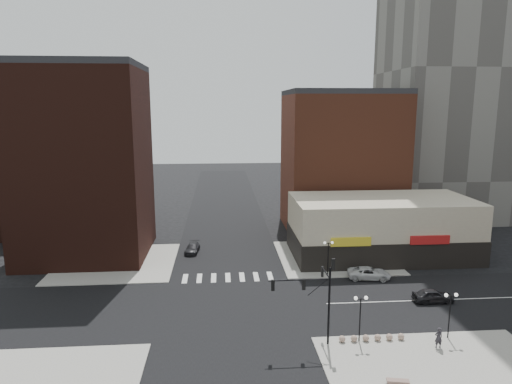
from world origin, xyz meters
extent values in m
plane|color=black|center=(0.00, 0.00, 0.00)|extent=(240.00, 240.00, 0.00)
cube|color=black|center=(0.00, 0.00, 0.01)|extent=(200.00, 14.00, 0.02)
cube|color=black|center=(0.00, 0.00, 0.01)|extent=(14.00, 200.00, 0.02)
cube|color=gray|center=(-14.50, 14.50, 0.06)|extent=(15.00, 15.00, 0.12)
cube|color=gray|center=(14.50, 14.50, 0.06)|extent=(15.00, 15.00, 0.12)
cube|color=gray|center=(16.00, -14.00, 0.06)|extent=(18.00, 14.00, 0.12)
cube|color=black|center=(-19.00, 18.50, 12.50)|extent=(16.00, 15.00, 25.00)
cube|color=black|center=(-32.00, 34.00, 6.00)|extent=(20.00, 18.00, 12.00)
cube|color=brown|center=(19.00, 29.50, 11.00)|extent=(18.00, 15.00, 22.00)
cube|color=#47443F|center=(60.00, 56.00, 41.00)|extent=(18.00, 18.00, 82.00)
cube|color=#C1B89A|center=(21.00, 15.00, 4.00)|extent=(24.00, 12.00, 8.00)
cube|color=black|center=(21.00, 15.00, 1.70)|extent=(24.20, 12.20, 3.40)
cylinder|color=black|center=(8.20, -8.20, 3.50)|extent=(0.18, 0.18, 7.00)
cylinder|color=black|center=(5.60, -8.20, 6.00)|extent=(5.20, 0.11, 0.11)
cylinder|color=black|center=(7.20, -8.20, 5.30)|extent=(1.72, 0.06, 1.46)
cylinder|color=black|center=(8.20, -6.70, 6.00)|extent=(0.11, 3.00, 0.11)
cube|color=black|center=(3.40, -8.20, 5.60)|extent=(0.28, 0.18, 0.95)
sphere|color=red|center=(3.40, -8.20, 5.90)|extent=(0.16, 0.16, 0.16)
cube|color=black|center=(6.00, -8.20, 5.60)|extent=(0.28, 0.18, 0.95)
sphere|color=red|center=(6.00, -8.20, 5.90)|extent=(0.16, 0.16, 0.16)
cube|color=black|center=(8.20, -5.40, 5.60)|extent=(0.18, 0.28, 0.95)
sphere|color=red|center=(8.20, -5.40, 5.90)|extent=(0.16, 0.16, 0.16)
cube|color=black|center=(8.45, -8.20, 7.30)|extent=(0.28, 0.18, 0.95)
sphere|color=red|center=(8.45, -8.20, 7.60)|extent=(0.16, 0.16, 0.16)
cylinder|color=black|center=(11.00, -8.00, 2.12)|extent=(0.11, 0.11, 4.00)
cylinder|color=black|center=(11.00, -8.00, 4.02)|extent=(0.90, 0.06, 0.06)
sphere|color=white|center=(10.55, -8.00, 4.12)|extent=(0.32, 0.32, 0.32)
sphere|color=white|center=(11.45, -8.00, 4.12)|extent=(0.32, 0.32, 0.32)
cylinder|color=black|center=(19.00, -8.00, 2.12)|extent=(0.11, 0.11, 4.00)
cylinder|color=black|center=(19.00, -8.00, 4.02)|extent=(0.90, 0.06, 0.06)
sphere|color=white|center=(18.55, -8.00, 4.12)|extent=(0.32, 0.32, 0.32)
sphere|color=white|center=(19.45, -8.00, 4.12)|extent=(0.32, 0.32, 0.32)
cylinder|color=black|center=(12.00, 8.00, 2.12)|extent=(0.11, 0.11, 4.00)
cylinder|color=black|center=(12.00, 8.00, 4.02)|extent=(0.90, 0.06, 0.06)
sphere|color=white|center=(11.55, 8.00, 4.12)|extent=(0.32, 0.32, 0.32)
sphere|color=white|center=(12.45, 8.00, 4.12)|extent=(0.32, 0.32, 0.32)
sphere|color=gray|center=(9.50, -8.00, 0.40)|extent=(0.57, 0.57, 0.57)
sphere|color=gray|center=(10.55, -8.00, 0.40)|extent=(0.57, 0.57, 0.57)
sphere|color=gray|center=(11.60, -8.00, 0.40)|extent=(0.57, 0.57, 0.57)
sphere|color=gray|center=(12.65, -8.00, 0.40)|extent=(0.57, 0.57, 0.57)
sphere|color=gray|center=(13.70, -8.00, 0.40)|extent=(0.57, 0.57, 0.57)
sphere|color=gray|center=(14.75, -8.00, 0.40)|extent=(0.57, 0.57, 0.57)
imported|color=silver|center=(16.65, 6.50, 0.70)|extent=(5.31, 2.99, 1.40)
imported|color=black|center=(21.22, -0.45, 0.72)|extent=(4.24, 1.75, 1.44)
imported|color=black|center=(-4.90, 18.14, 0.62)|extent=(2.20, 4.43, 1.24)
imported|color=#28262C|center=(17.34, -9.56, 1.04)|extent=(0.68, 0.45, 1.83)
cube|color=#896A5E|center=(11.94, -14.39, 0.26)|extent=(1.50, 0.69, 0.27)
cube|color=#896A5E|center=(11.94, -14.39, 0.45)|extent=(1.69, 0.81, 0.11)
camera|label=1|loc=(-0.80, -43.71, 20.21)|focal=32.00mm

